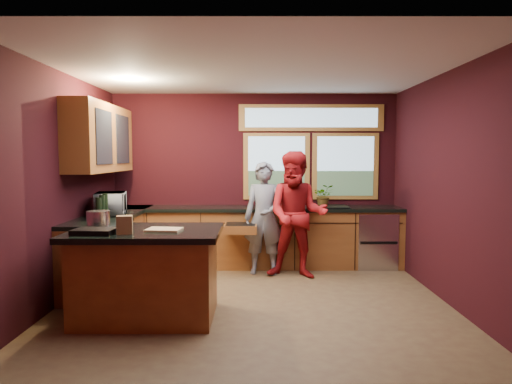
{
  "coord_description": "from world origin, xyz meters",
  "views": [
    {
      "loc": [
        0.02,
        -5.31,
        1.71
      ],
      "look_at": [
        0.02,
        0.4,
        1.26
      ],
      "focal_mm": 32.0,
      "sensor_mm": 36.0,
      "label": 1
    }
  ],
  "objects_px": {
    "person_red": "(297,215)",
    "stock_pot": "(98,219)",
    "person_grey": "(265,218)",
    "cutting_board": "(164,229)",
    "island": "(147,273)"
  },
  "relations": [
    {
      "from": "cutting_board",
      "to": "stock_pot",
      "type": "height_order",
      "value": "stock_pot"
    },
    {
      "from": "person_grey",
      "to": "cutting_board",
      "type": "distance_m",
      "value": 2.17
    },
    {
      "from": "island",
      "to": "stock_pot",
      "type": "bearing_deg",
      "value": 164.74
    },
    {
      "from": "stock_pot",
      "to": "person_red",
      "type": "bearing_deg",
      "value": 32.81
    },
    {
      "from": "person_red",
      "to": "stock_pot",
      "type": "xyz_separation_m",
      "value": [
        -2.28,
        -1.47,
        0.14
      ]
    },
    {
      "from": "person_grey",
      "to": "cutting_board",
      "type": "xyz_separation_m",
      "value": [
        -1.08,
        -1.88,
        0.14
      ]
    },
    {
      "from": "person_grey",
      "to": "cutting_board",
      "type": "height_order",
      "value": "person_grey"
    },
    {
      "from": "cutting_board",
      "to": "island",
      "type": "bearing_deg",
      "value": 165.96
    },
    {
      "from": "stock_pot",
      "to": "island",
      "type": "bearing_deg",
      "value": -15.26
    },
    {
      "from": "island",
      "to": "stock_pot",
      "type": "distance_m",
      "value": 0.8
    },
    {
      "from": "person_grey",
      "to": "stock_pot",
      "type": "distance_m",
      "value": 2.49
    },
    {
      "from": "cutting_board",
      "to": "person_grey",
      "type": "bearing_deg",
      "value": 60.18
    },
    {
      "from": "island",
      "to": "person_grey",
      "type": "relative_size",
      "value": 0.95
    },
    {
      "from": "person_grey",
      "to": "stock_pot",
      "type": "height_order",
      "value": "person_grey"
    },
    {
      "from": "person_red",
      "to": "island",
      "type": "bearing_deg",
      "value": -125.98
    }
  ]
}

